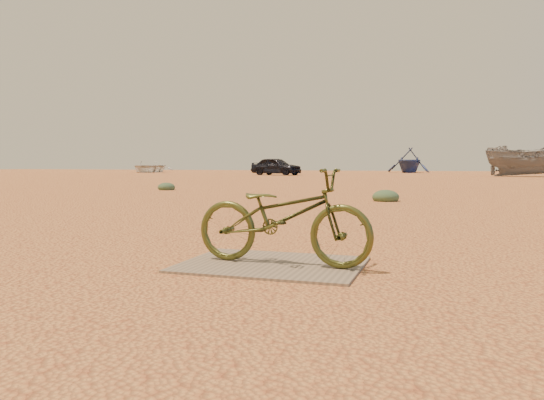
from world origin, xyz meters
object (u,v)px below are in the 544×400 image
(bicycle, at_px, (283,216))
(boat_mid_right, at_px, (531,160))
(plywood_board, at_px, (272,264))
(car, at_px, (276,166))
(boat_near_left, at_px, (148,167))
(boat_far_left, at_px, (409,160))

(bicycle, bearing_deg, boat_mid_right, -7.66)
(plywood_board, xyz_separation_m, car, (-10.83, 34.19, 0.66))
(boat_near_left, relative_size, boat_far_left, 1.18)
(plywood_board, height_order, boat_mid_right, boat_mid_right)
(plywood_board, relative_size, boat_far_left, 0.35)
(plywood_board, height_order, bicycle, bicycle)
(bicycle, bearing_deg, car, 21.17)
(plywood_board, bearing_deg, boat_far_left, 92.16)
(plywood_board, height_order, car, car)
(boat_near_left, bearing_deg, car, -34.38)
(plywood_board, bearing_deg, boat_near_left, 122.46)
(boat_near_left, xyz_separation_m, boat_mid_right, (33.36, -6.43, 0.56))
(boat_near_left, bearing_deg, boat_far_left, 5.22)
(car, xyz_separation_m, boat_mid_right, (17.81, 0.85, 0.44))
(bicycle, height_order, boat_far_left, boat_far_left)
(plywood_board, xyz_separation_m, boat_near_left, (-26.38, 41.47, 0.55))
(plywood_board, xyz_separation_m, bicycle, (0.10, -0.01, 0.44))
(plywood_board, distance_m, boat_far_left, 47.88)
(plywood_board, distance_m, car, 35.87)
(car, relative_size, boat_far_left, 0.86)
(car, bearing_deg, bicycle, -147.38)
(car, distance_m, boat_mid_right, 17.84)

